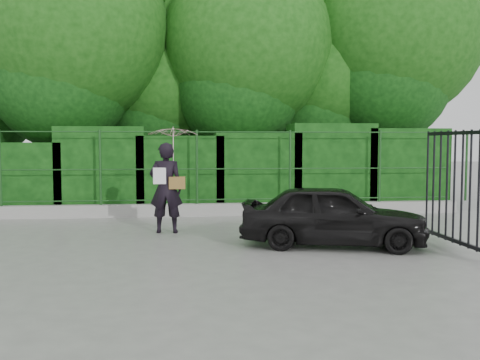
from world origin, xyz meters
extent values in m
plane|color=gray|center=(0.00, 0.00, 0.00)|extent=(80.00, 80.00, 0.00)
cube|color=#9E9E99|center=(0.00, 4.50, 0.15)|extent=(14.00, 0.25, 0.30)
cylinder|color=#1A431A|center=(-4.20, 4.50, 1.20)|extent=(0.06, 0.06, 1.80)
cylinder|color=#1A431A|center=(-1.90, 4.50, 1.20)|extent=(0.06, 0.06, 1.80)
cylinder|color=#1A431A|center=(0.40, 4.50, 1.20)|extent=(0.06, 0.06, 1.80)
cylinder|color=#1A431A|center=(2.70, 4.50, 1.20)|extent=(0.06, 0.06, 1.80)
cylinder|color=#1A431A|center=(5.00, 4.50, 1.20)|extent=(0.06, 0.06, 1.80)
cylinder|color=#1A431A|center=(7.30, 4.50, 1.20)|extent=(0.06, 0.06, 1.80)
cylinder|color=#1A431A|center=(0.00, 4.50, 0.40)|extent=(13.60, 0.03, 0.03)
cylinder|color=#1A431A|center=(0.00, 4.50, 1.15)|extent=(13.60, 0.03, 0.03)
cylinder|color=#1A431A|center=(0.00, 4.50, 2.05)|extent=(13.60, 0.03, 0.03)
cube|color=black|center=(-4.00, 5.50, 0.90)|extent=(2.20, 1.20, 1.79)
cube|color=black|center=(-2.00, 5.50, 1.10)|extent=(2.20, 1.20, 2.19)
cube|color=black|center=(0.00, 5.50, 0.98)|extent=(2.20, 1.20, 1.96)
cube|color=black|center=(2.00, 5.50, 1.02)|extent=(2.20, 1.20, 2.04)
cube|color=black|center=(4.00, 5.50, 1.14)|extent=(2.20, 1.20, 2.29)
cube|color=black|center=(6.00, 5.50, 1.08)|extent=(2.20, 1.20, 2.17)
cylinder|color=black|center=(-3.00, 7.20, 2.25)|extent=(0.36, 0.36, 4.50)
sphere|color=#14470F|center=(-3.00, 7.20, 4.95)|extent=(5.40, 5.40, 5.40)
cylinder|color=black|center=(-0.50, 8.50, 1.62)|extent=(0.36, 0.36, 3.25)
sphere|color=#14470F|center=(-0.50, 8.50, 3.58)|extent=(3.90, 3.90, 3.90)
cylinder|color=black|center=(2.00, 7.50, 2.12)|extent=(0.36, 0.36, 4.25)
sphere|color=#14470F|center=(2.00, 7.50, 4.68)|extent=(5.10, 5.10, 5.10)
cylinder|color=black|center=(4.50, 8.20, 1.75)|extent=(0.36, 0.36, 3.50)
sphere|color=#14470F|center=(4.50, 8.20, 3.85)|extent=(4.20, 4.20, 4.20)
cylinder|color=black|center=(6.50, 7.80, 2.38)|extent=(0.36, 0.36, 4.75)
sphere|color=#14470F|center=(6.50, 7.80, 5.23)|extent=(5.70, 5.70, 5.70)
cube|color=black|center=(4.60, -0.05, 0.15)|extent=(0.05, 2.00, 0.06)
cube|color=black|center=(4.60, -0.05, 1.95)|extent=(0.05, 2.00, 0.06)
cylinder|color=black|center=(4.60, -0.75, 1.05)|extent=(0.04, 0.04, 1.90)
cylinder|color=black|center=(4.60, -0.50, 1.05)|extent=(0.04, 0.04, 1.90)
cylinder|color=black|center=(4.60, -0.25, 1.05)|extent=(0.04, 0.04, 1.90)
cylinder|color=black|center=(4.60, 0.00, 1.05)|extent=(0.04, 0.04, 1.90)
cylinder|color=black|center=(4.60, 0.25, 1.05)|extent=(0.04, 0.04, 1.90)
cylinder|color=black|center=(4.60, 0.50, 1.05)|extent=(0.04, 0.04, 1.90)
cylinder|color=black|center=(4.60, 0.75, 1.05)|extent=(0.04, 0.04, 1.90)
cylinder|color=black|center=(4.60, 1.00, 1.05)|extent=(0.04, 0.04, 1.90)
imported|color=black|center=(-0.27, 2.13, 0.90)|extent=(0.69, 0.49, 1.79)
imported|color=#FFC7D0|center=(-0.12, 2.18, 1.67)|extent=(0.99, 1.01, 0.91)
cube|color=brown|center=(-0.05, 2.05, 1.00)|extent=(0.32, 0.15, 0.24)
cube|color=white|center=(-0.39, 2.01, 1.14)|extent=(0.25, 0.02, 0.32)
imported|color=black|center=(2.65, 0.43, 0.54)|extent=(3.40, 2.05, 1.08)
camera|label=1|loc=(0.09, -8.51, 1.79)|focal=40.00mm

